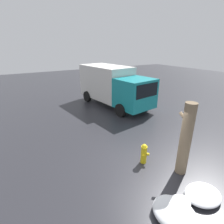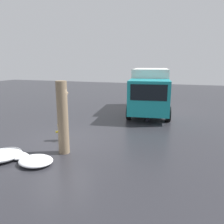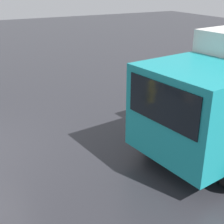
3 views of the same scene
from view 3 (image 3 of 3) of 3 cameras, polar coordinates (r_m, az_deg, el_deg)
pedestrian at (r=7.54m, az=13.73°, el=-3.54°), size 0.38×0.38×1.73m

